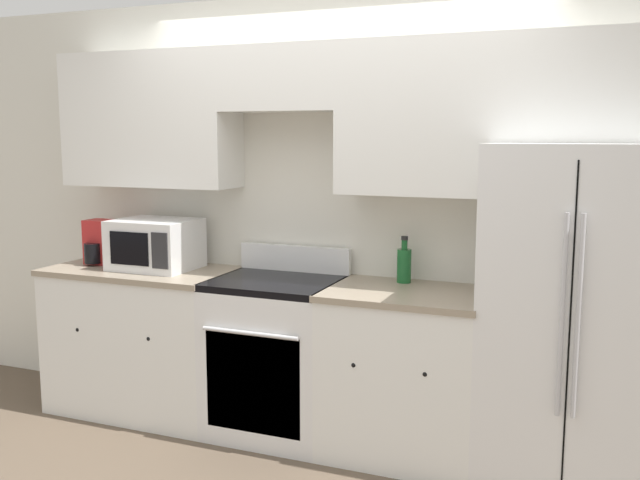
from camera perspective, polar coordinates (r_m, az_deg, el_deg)
ground_plane at (r=4.10m, az=-1.71°, el=-17.24°), size 12.00×12.00×0.00m
wall_back at (r=4.23m, az=1.56°, el=5.31°), size 8.00×0.39×2.60m
lower_cabinets_left at (r=4.76m, az=-13.92°, el=-7.72°), size 1.18×0.64×0.93m
lower_cabinets_right at (r=4.03m, az=6.75°, el=-10.52°), size 0.87×0.64×0.93m
oven_range at (r=4.29m, az=-3.53°, el=-9.23°), size 0.73×0.65×1.09m
refrigerator at (r=3.85m, az=19.61°, el=-5.72°), size 0.88×0.76×1.73m
microwave at (r=4.60m, az=-13.03°, el=-0.32°), size 0.50×0.42×0.31m
bottle at (r=4.10m, az=6.75°, el=-1.94°), size 0.08×0.08×0.27m
paper_towel_holder at (r=4.87m, az=-17.21°, el=-0.26°), size 0.18×0.22×0.29m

